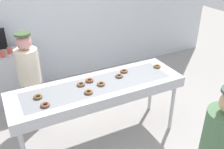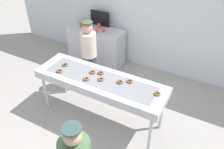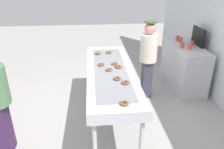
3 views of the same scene
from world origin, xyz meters
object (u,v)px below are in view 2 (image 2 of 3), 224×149
object	(u,v)px
chocolate_donut_7	(120,82)
paper_cup_3	(104,29)
paper_cup_4	(99,26)
worker_baker	(89,51)
chocolate_donut_0	(65,65)
chocolate_donut_4	(86,79)
chocolate_donut_3	(59,71)
chocolate_donut_5	(92,72)
paper_cup_0	(97,30)
paper_cup_2	(86,25)
chocolate_donut_2	(157,94)
chocolate_donut_6	(100,73)
chocolate_donut_8	(130,81)
chocolate_donut_1	(101,79)
prep_counter	(96,45)
menu_display	(100,18)
fryer_conveyor	(100,82)
paper_cup_1	(81,25)

from	to	relation	value
chocolate_donut_7	paper_cup_3	distance (m)	2.11
paper_cup_4	worker_baker	bearing A→B (deg)	-70.48
chocolate_donut_0	chocolate_donut_4	world-z (taller)	same
chocolate_donut_3	paper_cup_3	world-z (taller)	paper_cup_3
chocolate_donut_4	chocolate_donut_5	world-z (taller)	same
worker_baker	paper_cup_0	distance (m)	0.85
chocolate_donut_0	paper_cup_2	xyz separation A→B (m)	(-0.63, 1.68, 0.03)
chocolate_donut_2	paper_cup_4	world-z (taller)	paper_cup_4
chocolate_donut_6	chocolate_donut_0	bearing A→B (deg)	-172.69
chocolate_donut_8	paper_cup_3	bearing A→B (deg)	132.60
chocolate_donut_7	paper_cup_3	xyz separation A→B (m)	(-1.29, 1.66, 0.03)
chocolate_donut_5	paper_cup_0	size ratio (longest dim) A/B	1.02
chocolate_donut_0	chocolate_donut_2	size ratio (longest dim) A/B	1.00
chocolate_donut_1	paper_cup_3	distance (m)	2.00
chocolate_donut_7	prep_counter	distance (m)	2.37
worker_baker	prep_counter	distance (m)	1.12
chocolate_donut_8	chocolate_donut_2	bearing A→B (deg)	-9.93
chocolate_donut_5	chocolate_donut_8	distance (m)	0.72
chocolate_donut_8	menu_display	distance (m)	2.51
fryer_conveyor	paper_cup_0	size ratio (longest dim) A/B	21.80
chocolate_donut_0	paper_cup_4	bearing A→B (deg)	100.39
chocolate_donut_2	chocolate_donut_6	xyz separation A→B (m)	(-1.11, 0.06, 0.00)
chocolate_donut_7	prep_counter	world-z (taller)	chocolate_donut_7
chocolate_donut_2	prep_counter	size ratio (longest dim) A/B	0.08
chocolate_donut_4	paper_cup_3	size ratio (longest dim) A/B	1.02
chocolate_donut_6	worker_baker	distance (m)	0.98
chocolate_donut_3	chocolate_donut_1	bearing A→B (deg)	10.52
chocolate_donut_2	prep_counter	world-z (taller)	chocolate_donut_2
worker_baker	paper_cup_0	xyz separation A→B (m)	(-0.28, 0.79, 0.11)
prep_counter	menu_display	bearing A→B (deg)	90.00
chocolate_donut_6	paper_cup_0	world-z (taller)	paper_cup_0
chocolate_donut_3	paper_cup_1	size ratio (longest dim) A/B	1.02
chocolate_donut_1	chocolate_donut_6	world-z (taller)	same
chocolate_donut_4	chocolate_donut_7	world-z (taller)	same
chocolate_donut_7	paper_cup_1	xyz separation A→B (m)	(-1.95, 1.64, 0.03)
worker_baker	paper_cup_2	size ratio (longest dim) A/B	14.12
prep_counter	chocolate_donut_2	bearing A→B (deg)	-37.14
chocolate_donut_5	chocolate_donut_6	size ratio (longest dim) A/B	1.00
chocolate_donut_5	paper_cup_0	xyz separation A→B (m)	(-0.84, 1.52, 0.03)
chocolate_donut_3	chocolate_donut_7	world-z (taller)	same
fryer_conveyor	chocolate_donut_2	bearing A→B (deg)	4.11
chocolate_donut_1	paper_cup_2	distance (m)	2.29
chocolate_donut_0	chocolate_donut_6	bearing A→B (deg)	7.31
chocolate_donut_4	paper_cup_3	distance (m)	2.01
chocolate_donut_8	chocolate_donut_3	bearing A→B (deg)	-164.92
paper_cup_0	paper_cup_2	size ratio (longest dim) A/B	1.00
prep_counter	paper_cup_4	xyz separation A→B (m)	(0.06, 0.09, 0.53)
worker_baker	prep_counter	world-z (taller)	worker_baker
paper_cup_2	paper_cup_4	world-z (taller)	same
chocolate_donut_1	paper_cup_1	world-z (taller)	paper_cup_1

